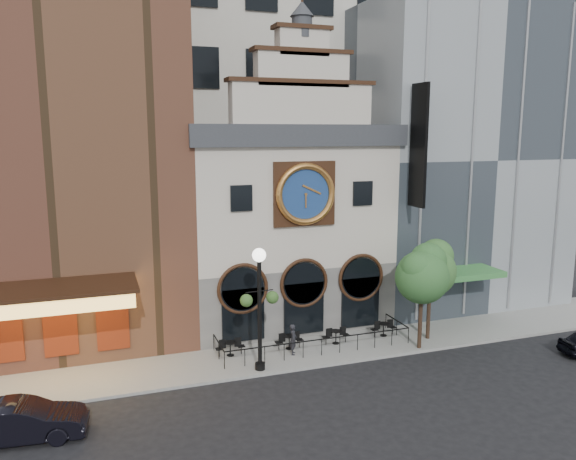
{
  "coord_description": "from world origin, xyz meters",
  "views": [
    {
      "loc": [
        -11.04,
        -25.02,
        11.98
      ],
      "look_at": [
        -0.24,
        6.0,
        6.18
      ],
      "focal_mm": 35.0,
      "sensor_mm": 36.0,
      "label": 1
    }
  ],
  "objects_px": {
    "bistro_2": "(336,336)",
    "car_left": "(22,421)",
    "tree_right": "(431,267)",
    "bistro_0": "(230,347)",
    "tree_left": "(423,273)",
    "pedestrian": "(293,339)",
    "bistro_1": "(289,341)",
    "bistro_3": "(384,328)",
    "lamppost": "(259,296)"
  },
  "relations": [
    {
      "from": "bistro_2",
      "to": "pedestrian",
      "type": "height_order",
      "value": "pedestrian"
    },
    {
      "from": "bistro_2",
      "to": "car_left",
      "type": "height_order",
      "value": "car_left"
    },
    {
      "from": "bistro_0",
      "to": "tree_right",
      "type": "bearing_deg",
      "value": -6.11
    },
    {
      "from": "tree_left",
      "to": "car_left",
      "type": "bearing_deg",
      "value": -171.65
    },
    {
      "from": "bistro_1",
      "to": "pedestrian",
      "type": "relative_size",
      "value": 0.95
    },
    {
      "from": "bistro_1",
      "to": "bistro_2",
      "type": "relative_size",
      "value": 1.0
    },
    {
      "from": "bistro_1",
      "to": "bistro_3",
      "type": "xyz_separation_m",
      "value": [
        5.88,
        0.07,
        0.0
      ]
    },
    {
      "from": "tree_left",
      "to": "tree_right",
      "type": "relative_size",
      "value": 1.01
    },
    {
      "from": "bistro_2",
      "to": "car_left",
      "type": "xyz_separation_m",
      "value": [
        -15.6,
        -4.95,
        0.18
      ]
    },
    {
      "from": "car_left",
      "to": "pedestrian",
      "type": "relative_size",
      "value": 2.91
    },
    {
      "from": "tree_left",
      "to": "bistro_0",
      "type": "bearing_deg",
      "value": 167.08
    },
    {
      "from": "bistro_1",
      "to": "pedestrian",
      "type": "height_order",
      "value": "pedestrian"
    },
    {
      "from": "car_left",
      "to": "lamppost",
      "type": "xyz_separation_m",
      "value": [
        10.58,
        3.01,
        3.21
      ]
    },
    {
      "from": "bistro_3",
      "to": "car_left",
      "type": "distance_m",
      "value": 19.45
    },
    {
      "from": "bistro_0",
      "to": "tree_right",
      "type": "xyz_separation_m",
      "value": [
        11.45,
        -1.23,
        3.76
      ]
    },
    {
      "from": "bistro_3",
      "to": "tree_left",
      "type": "height_order",
      "value": "tree_left"
    },
    {
      "from": "bistro_2",
      "to": "pedestrian",
      "type": "bearing_deg",
      "value": -167.24
    },
    {
      "from": "pedestrian",
      "to": "tree_right",
      "type": "height_order",
      "value": "tree_right"
    },
    {
      "from": "bistro_0",
      "to": "lamppost",
      "type": "relative_size",
      "value": 0.25
    },
    {
      "from": "lamppost",
      "to": "bistro_0",
      "type": "bearing_deg",
      "value": 110.68
    },
    {
      "from": "bistro_2",
      "to": "tree_left",
      "type": "xyz_separation_m",
      "value": [
        4.16,
        -2.05,
        3.81
      ]
    },
    {
      "from": "bistro_0",
      "to": "tree_right",
      "type": "relative_size",
      "value": 0.27
    },
    {
      "from": "bistro_2",
      "to": "pedestrian",
      "type": "relative_size",
      "value": 0.95
    },
    {
      "from": "bistro_0",
      "to": "tree_left",
      "type": "xyz_separation_m",
      "value": [
        10.18,
        -2.34,
        3.81
      ]
    },
    {
      "from": "lamppost",
      "to": "pedestrian",
      "type": "bearing_deg",
      "value": 26.74
    },
    {
      "from": "tree_left",
      "to": "pedestrian",
      "type": "bearing_deg",
      "value": 168.41
    },
    {
      "from": "bistro_3",
      "to": "pedestrian",
      "type": "xyz_separation_m",
      "value": [
        -5.92,
        -0.84,
        0.37
      ]
    },
    {
      "from": "bistro_0",
      "to": "tree_right",
      "type": "distance_m",
      "value": 12.11
    },
    {
      "from": "tree_left",
      "to": "tree_right",
      "type": "bearing_deg",
      "value": 41.35
    },
    {
      "from": "lamppost",
      "to": "tree_right",
      "type": "xyz_separation_m",
      "value": [
        10.45,
        1.0,
        0.36
      ]
    },
    {
      "from": "car_left",
      "to": "pedestrian",
      "type": "bearing_deg",
      "value": -65.8
    },
    {
      "from": "car_left",
      "to": "tree_left",
      "type": "xyz_separation_m",
      "value": [
        19.76,
        2.9,
        3.63
      ]
    },
    {
      "from": "bistro_3",
      "to": "tree_left",
      "type": "xyz_separation_m",
      "value": [
        1.02,
        -2.26,
        3.81
      ]
    },
    {
      "from": "bistro_2",
      "to": "car_left",
      "type": "relative_size",
      "value": 0.33
    },
    {
      "from": "pedestrian",
      "to": "tree_right",
      "type": "relative_size",
      "value": 0.29
    },
    {
      "from": "bistro_0",
      "to": "tree_right",
      "type": "height_order",
      "value": "tree_right"
    },
    {
      "from": "bistro_0",
      "to": "bistro_1",
      "type": "height_order",
      "value": "same"
    },
    {
      "from": "bistro_3",
      "to": "pedestrian",
      "type": "distance_m",
      "value": 5.99
    },
    {
      "from": "tree_right",
      "to": "bistro_0",
      "type": "bearing_deg",
      "value": 173.89
    },
    {
      "from": "tree_right",
      "to": "car_left",
      "type": "bearing_deg",
      "value": -169.2
    },
    {
      "from": "bistro_3",
      "to": "car_left",
      "type": "bearing_deg",
      "value": -164.61
    },
    {
      "from": "pedestrian",
      "to": "bistro_3",
      "type": "bearing_deg",
      "value": -62.2
    },
    {
      "from": "bistro_1",
      "to": "car_left",
      "type": "relative_size",
      "value": 0.33
    },
    {
      "from": "bistro_3",
      "to": "bistro_1",
      "type": "bearing_deg",
      "value": -179.33
    },
    {
      "from": "lamppost",
      "to": "tree_right",
      "type": "distance_m",
      "value": 10.5
    },
    {
      "from": "bistro_2",
      "to": "tree_left",
      "type": "bearing_deg",
      "value": -26.26
    },
    {
      "from": "bistro_0",
      "to": "bistro_1",
      "type": "distance_m",
      "value": 3.29
    },
    {
      "from": "bistro_1",
      "to": "car_left",
      "type": "height_order",
      "value": "car_left"
    },
    {
      "from": "bistro_0",
      "to": "bistro_1",
      "type": "bearing_deg",
      "value": -2.49
    },
    {
      "from": "bistro_1",
      "to": "tree_right",
      "type": "bearing_deg",
      "value": -7.56
    }
  ]
}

